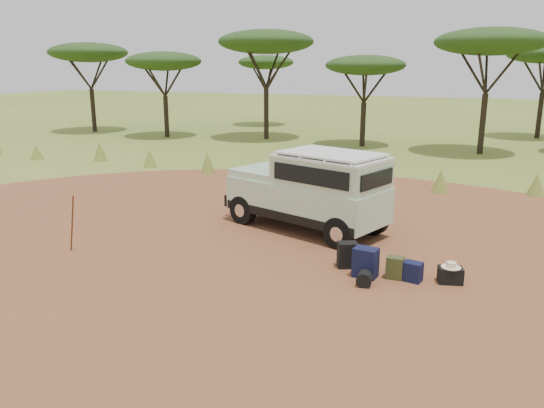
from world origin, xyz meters
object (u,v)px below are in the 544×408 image
at_px(walking_staff, 72,224).
at_px(duffel_navy, 413,272).
at_px(safari_vehicle, 311,192).
at_px(hard_case, 450,275).
at_px(backpack_olive, 395,268).
at_px(backpack_black, 347,255).
at_px(backpack_navy, 365,263).

relative_size(walking_staff, duffel_navy, 3.59).
relative_size(safari_vehicle, walking_staff, 3.20).
distance_m(walking_staff, hard_case, 8.30).
xyz_separation_m(backpack_olive, duffel_navy, (0.35, -0.00, -0.03)).
height_order(backpack_black, duffel_navy, backpack_black).
bearing_deg(walking_staff, backpack_navy, -56.38).
distance_m(safari_vehicle, backpack_olive, 3.72).
distance_m(backpack_navy, hard_case, 1.67).
bearing_deg(safari_vehicle, walking_staff, -120.81).
xyz_separation_m(walking_staff, hard_case, (8.15, 1.46, -0.54)).
relative_size(safari_vehicle, backpack_navy, 7.48).
xyz_separation_m(safari_vehicle, backpack_black, (1.59, -2.25, -0.75)).
relative_size(backpack_navy, hard_case, 1.34).
xyz_separation_m(backpack_navy, hard_case, (1.63, 0.34, -0.15)).
xyz_separation_m(walking_staff, duffel_navy, (7.45, 1.26, -0.50)).
relative_size(backpack_navy, backpack_olive, 1.34).
distance_m(walking_staff, backpack_black, 6.25).
height_order(safari_vehicle, backpack_navy, safari_vehicle).
distance_m(safari_vehicle, walking_staff, 5.84).
distance_m(safari_vehicle, hard_case, 4.44).
bearing_deg(safari_vehicle, backpack_navy, -32.95).
distance_m(safari_vehicle, backpack_navy, 3.43).
height_order(duffel_navy, hard_case, duffel_navy).
xyz_separation_m(backpack_black, backpack_olive, (1.05, -0.25, -0.05)).
bearing_deg(backpack_black, backpack_olive, -38.89).
relative_size(backpack_navy, duffel_navy, 1.54).
bearing_deg(hard_case, backpack_black, 163.28).
xyz_separation_m(backpack_black, backpack_navy, (0.48, -0.39, 0.03)).
height_order(walking_staff, backpack_black, walking_staff).
relative_size(walking_staff, backpack_black, 2.60).
height_order(safari_vehicle, hard_case, safari_vehicle).
height_order(backpack_olive, hard_case, backpack_olive).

